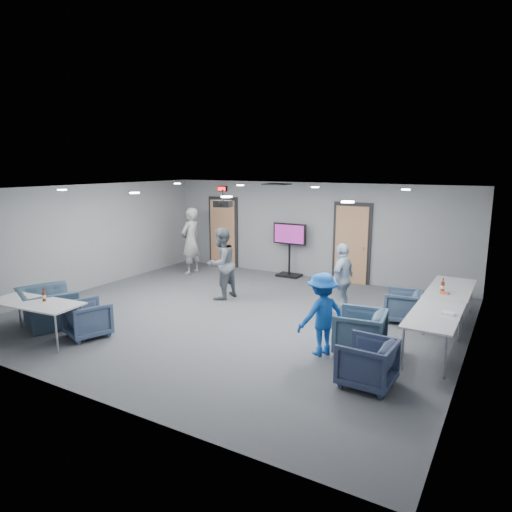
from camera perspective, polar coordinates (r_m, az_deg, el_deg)
The scene contains 29 objects.
floor at distance 9.89m, azimuth -2.51°, elevation -7.45°, with size 9.00×9.00×0.00m, color #3D4045.
ceiling at distance 9.38m, azimuth -2.66°, elevation 8.36°, with size 9.00×9.00×0.00m, color white.
wall_back at distance 13.04m, azimuth 6.96°, elevation 3.18°, with size 9.00×0.02×2.70m, color gray.
wall_front at distance 6.64m, azimuth -21.66°, elevation -5.55°, with size 9.00×0.02×2.70m, color gray.
wall_left at distance 12.53m, azimuth -20.20°, elevation 2.22°, with size 0.02×8.00×2.70m, color gray.
wall_right at distance 8.11m, azimuth 25.32°, elevation -2.87°, with size 0.02×8.00×2.70m, color gray.
door_left at distance 14.47m, azimuth -4.12°, elevation 2.91°, with size 1.06×0.17×2.24m.
door_right at distance 12.62m, azimuth 11.86°, elevation 1.45°, with size 1.06×0.17×2.24m.
exit_sign at distance 14.32m, azimuth -4.25°, elevation 8.38°, with size 0.32×0.08×0.16m.
hvac_diffuser at distance 12.05m, azimuth 2.62°, elevation 8.96°, with size 0.60×0.60×0.03m, color black.
downlights at distance 9.38m, azimuth -2.66°, elevation 8.27°, with size 6.18×3.78×0.02m.
person_a at distance 13.56m, azimuth -8.16°, elevation 1.87°, with size 0.71×0.47×1.96m, color gray.
person_b at distance 10.94m, azimuth -4.37°, elevation -0.95°, with size 0.84×0.65×1.72m, color slate.
person_c at distance 9.93m, azimuth 10.73°, elevation -2.85°, with size 0.92×0.38×1.57m, color #9EB3CB.
person_d at distance 7.84m, azimuth 8.23°, elevation -7.19°, with size 0.92×0.53×1.42m, color blue.
chair_right_a at distance 9.92m, azimuth 17.90°, elevation -5.97°, with size 0.70×0.72×0.65m, color #384961.
chair_right_b at distance 8.09m, azimuth 12.85°, elevation -9.25°, with size 0.81×0.83×0.76m, color #3C5368.
chair_right_c at distance 7.02m, azimuth 13.69°, elevation -12.83°, with size 0.75×0.77×0.70m, color #323C58.
chair_front_a at distance 9.21m, azimuth -20.27°, elevation -7.39°, with size 0.73×0.75×0.68m, color #384762.
chair_front_b at distance 10.12m, azimuth -24.64°, elevation -5.86°, with size 1.15×1.00×0.75m, color #314455.
table_right_a at distance 10.12m, azimuth 23.15°, elevation -3.88°, with size 0.81×1.94×0.73m.
table_right_b at distance 8.30m, azimuth 21.46°, elevation -6.99°, with size 0.79×1.89×0.73m.
table_front_left at distance 9.29m, azimuth -25.92°, elevation -5.45°, with size 1.88×0.93×0.73m.
bottle_front at distance 9.23m, azimuth -24.98°, elevation -4.58°, with size 0.07×0.07×0.26m.
bottle_right at distance 9.69m, azimuth 22.30°, elevation -3.57°, with size 0.07×0.07×0.28m.
snack_box at distance 9.58m, azimuth 22.52°, elevation -4.29°, with size 0.16×0.10×0.03m, color #CE5433.
wrapper at distance 8.30m, azimuth 22.92°, elevation -6.65°, with size 0.19×0.13×0.04m, color white.
tv_stand at distance 13.12m, azimuth 4.21°, elevation 1.18°, with size 1.01×0.48×1.54m.
projector at distance 9.44m, azimuth -4.17°, elevation 6.57°, with size 0.39×0.36×0.36m.
Camera 1 is at (5.07, -7.87, 3.19)m, focal length 32.00 mm.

